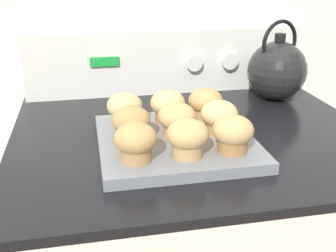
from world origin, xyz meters
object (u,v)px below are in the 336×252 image
muffin_r0_c0 (135,142)px  muffin_r2_c1 (168,106)px  tea_kettle (277,70)px  muffin_r2_c2 (205,103)px  muffin_pan (175,142)px  muffin_r0_c1 (188,138)px  muffin_r2_c0 (125,108)px  muffin_r1_c1 (177,120)px  muffin_r1_c0 (131,123)px  muffin_r1_c2 (219,117)px  muffin_r0_c2 (233,133)px

muffin_r0_c0 → muffin_r2_c1: (0.09, 0.18, 0.00)m
muffin_r0_c0 → tea_kettle: size_ratio=0.36×
muffin_r2_c1 → muffin_r2_c2: size_ratio=1.00×
muffin_pan → muffin_r2_c1: muffin_r2_c1 is taller
tea_kettle → muffin_r0_c1: bearing=-133.9°
muffin_pan → muffin_r2_c0: bearing=135.9°
muffin_r0_c0 → muffin_r1_c1: bearing=44.3°
muffin_r1_c0 → muffin_r2_c0: bearing=92.2°
tea_kettle → muffin_r1_c0: bearing=-149.0°
muffin_r1_c0 → muffin_r2_c0: same height
muffin_r0_c0 → tea_kettle: (0.43, 0.34, 0.02)m
muffin_r1_c0 → muffin_r1_c2: same height
muffin_pan → muffin_r2_c2: muffin_r2_c2 is taller
muffin_r0_c2 → muffin_r2_c0: (-0.18, 0.18, 0.00)m
muffin_r2_c1 → tea_kettle: size_ratio=0.36×
muffin_pan → muffin_r2_c2: 0.13m
muffin_pan → muffin_r0_c0: bearing=-135.3°
muffin_pan → muffin_r0_c2: bearing=-44.9°
muffin_pan → muffin_r1_c1: size_ratio=4.05×
muffin_r0_c2 → tea_kettle: size_ratio=0.36×
muffin_r1_c0 → muffin_r1_c2: bearing=-0.0°
muffin_r1_c0 → tea_kettle: bearing=31.0°
muffin_r0_c1 → muffin_r1_c2: bearing=45.6°
muffin_r2_c0 → muffin_r2_c2: size_ratio=1.00×
muffin_r0_c0 → muffin_pan: bearing=44.7°
muffin_r0_c0 → muffin_r2_c0: same height
muffin_r1_c1 → tea_kettle: (0.33, 0.25, 0.02)m
muffin_pan → muffin_r2_c1: (0.00, 0.09, 0.05)m
muffin_pan → muffin_r1_c0: size_ratio=4.05×
muffin_r2_c0 → muffin_r2_c2: 0.18m
muffin_r1_c2 → muffin_r2_c2: (-0.00, 0.09, 0.00)m
muffin_pan → muffin_r1_c1: bearing=28.4°
muffin_r2_c1 → tea_kettle: bearing=26.4°
muffin_pan → muffin_r0_c2: (0.09, -0.09, 0.05)m
muffin_r0_c0 → muffin_r1_c0: same height
muffin_r0_c0 → muffin_r0_c1: bearing=-0.2°
muffin_r1_c1 → muffin_r2_c2: same height
muffin_r0_c0 → muffin_r2_c2: same height
muffin_r1_c2 → muffin_pan: bearing=179.5°
muffin_r0_c0 → muffin_r1_c2: (0.18, 0.09, 0.00)m
muffin_pan → muffin_r2_c2: bearing=45.0°
muffin_r1_c0 → muffin_r2_c0: 0.09m
muffin_r0_c1 → tea_kettle: (0.33, 0.34, 0.02)m
muffin_r1_c1 → tea_kettle: bearing=37.3°
muffin_r0_c0 → tea_kettle: bearing=39.0°
muffin_r0_c1 → tea_kettle: size_ratio=0.36×
muffin_r0_c0 → muffin_r0_c2: 0.18m
muffin_r0_c2 → tea_kettle: (0.24, 0.34, 0.02)m
muffin_r0_c1 → tea_kettle: tea_kettle is taller
muffin_pan → muffin_r1_c0: muffin_r1_c0 is taller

